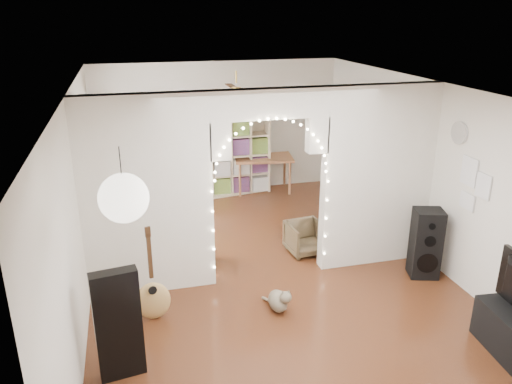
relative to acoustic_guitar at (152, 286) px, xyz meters
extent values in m
plane|color=black|center=(1.70, 0.74, -0.46)|extent=(7.50, 7.50, 0.00)
cube|color=white|center=(1.70, 0.74, 2.24)|extent=(5.00, 7.50, 0.02)
cube|color=silver|center=(1.70, 4.49, 0.89)|extent=(5.00, 0.02, 2.70)
cube|color=silver|center=(1.70, -3.01, 0.89)|extent=(5.00, 0.02, 2.70)
cube|color=silver|center=(-0.80, 0.74, 0.89)|extent=(0.02, 7.50, 2.70)
cube|color=silver|center=(4.20, 0.74, 0.89)|extent=(0.02, 7.50, 2.70)
cube|color=silver|center=(0.05, 0.74, 0.89)|extent=(1.70, 0.20, 2.70)
cube|color=silver|center=(3.35, 0.74, 0.89)|extent=(1.70, 0.20, 2.70)
cube|color=silver|center=(1.70, 0.74, 2.04)|extent=(1.60, 0.20, 0.40)
cube|color=white|center=(-0.77, 2.54, 1.04)|extent=(0.04, 1.20, 1.40)
cylinder|color=white|center=(4.18, 0.14, 1.64)|extent=(0.03, 0.31, 0.31)
sphere|color=white|center=(-0.20, -1.66, 1.79)|extent=(0.40, 0.40, 0.40)
cube|color=black|center=(-0.39, -0.95, 0.15)|extent=(0.49, 0.22, 1.23)
ellipsoid|color=tan|center=(0.00, 0.00, -0.02)|extent=(0.45, 0.24, 0.51)
cube|color=black|center=(0.00, 0.00, 0.41)|extent=(0.05, 0.04, 0.59)
cube|color=black|center=(0.00, 0.00, 0.73)|extent=(0.07, 0.04, 0.13)
ellipsoid|color=brown|center=(1.55, -0.21, -0.33)|extent=(0.36, 0.43, 0.26)
sphere|color=brown|center=(1.61, -0.35, -0.20)|extent=(0.20, 0.20, 0.15)
cone|color=brown|center=(1.57, -0.35, -0.13)|extent=(0.05, 0.05, 0.05)
cone|color=brown|center=(1.65, -0.35, -0.13)|extent=(0.05, 0.05, 0.05)
cylinder|color=brown|center=(1.48, -0.03, -0.42)|extent=(0.13, 0.24, 0.08)
cube|color=black|center=(3.86, 0.12, 0.05)|extent=(0.48, 0.44, 1.02)
cylinder|color=black|center=(3.81, -0.05, -0.18)|extent=(0.29, 0.10, 0.29)
cylinder|color=black|center=(3.81, -0.05, 0.16)|extent=(0.16, 0.06, 0.16)
cylinder|color=black|center=(3.81, -0.05, 0.39)|extent=(0.09, 0.04, 0.09)
cube|color=beige|center=(1.88, 4.24, 0.37)|extent=(1.67, 0.66, 1.66)
cube|color=brown|center=(2.59, 4.24, 0.27)|extent=(1.30, 0.96, 0.05)
cylinder|color=brown|center=(2.03, 3.99, -0.11)|extent=(0.05, 0.05, 0.70)
cylinder|color=brown|center=(3.06, 3.84, -0.11)|extent=(0.05, 0.05, 0.70)
cylinder|color=brown|center=(2.12, 4.63, -0.11)|extent=(0.05, 0.05, 0.70)
cylinder|color=brown|center=(3.15, 4.48, -0.11)|extent=(0.05, 0.05, 0.70)
imported|color=white|center=(2.59, 4.24, 0.39)|extent=(0.21, 0.21, 0.19)
imported|color=#483924|center=(0.67, 1.33, -0.24)|extent=(0.53, 0.54, 0.44)
imported|color=#483924|center=(2.45, 1.23, -0.21)|extent=(0.60, 0.62, 0.51)
camera|label=1|loc=(-0.13, -5.49, 3.18)|focal=35.00mm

